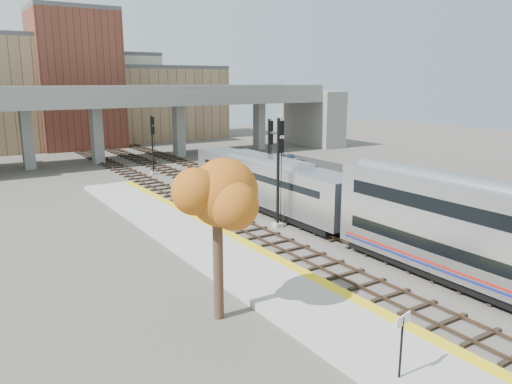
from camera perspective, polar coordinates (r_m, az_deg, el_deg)
ground at (r=29.10m, az=15.78°, el=-8.28°), size 160.00×160.00×0.00m
platform at (r=24.42m, az=4.12°, el=-11.52°), size 4.50×60.00×0.35m
yellow_strip at (r=25.44m, az=7.62°, el=-10.14°), size 0.70×60.00×0.01m
tracks at (r=38.54m, az=2.81°, el=-2.53°), size 10.70×95.00×0.25m
overpass at (r=67.95m, az=-10.50°, el=8.78°), size 54.00×12.00×9.50m
buildings_far at (r=87.20m, az=-18.31°, el=10.54°), size 43.00×21.00×20.60m
parking_lot at (r=58.32m, az=4.49°, el=2.61°), size 14.00×18.00×0.04m
locomotive at (r=39.47m, az=1.46°, el=1.13°), size 3.02×19.05×4.10m
signal_mast_near at (r=34.50m, az=2.59°, el=2.21°), size 0.60×0.64×7.66m
signal_mast_mid at (r=42.74m, az=1.51°, el=3.63°), size 0.60×0.64×6.99m
signal_mast_far at (r=55.57m, az=-11.73°, el=5.08°), size 0.60×0.64×6.44m
station_sign at (r=17.83m, az=16.35°, el=-15.21°), size 0.89×0.25×2.27m
tree at (r=20.71m, az=-4.48°, el=-0.47°), size 3.60×3.60×7.38m
car_a at (r=54.42m, az=6.05°, el=2.56°), size 1.58×3.79×1.28m
car_b at (r=56.19m, az=5.11°, el=2.90°), size 2.69×4.15×1.29m
car_c at (r=62.43m, az=3.80°, el=3.85°), size 2.41×4.28×1.17m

